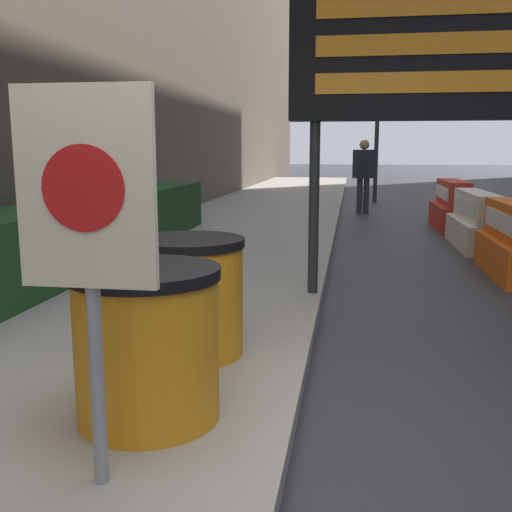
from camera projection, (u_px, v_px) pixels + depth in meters
The scene contains 12 objects.
ground_plane at pixel (284, 488), 2.73m from camera, with size 120.00×120.00×0.00m, color #2D2D33.
hedge_strip at pixel (94, 229), 7.65m from camera, with size 0.90×7.60×0.80m.
barrel_drum_foreground at pixel (147, 343), 3.10m from camera, with size 0.77×0.77×0.81m.
barrel_drum_middle at pixel (189, 296), 4.10m from camera, with size 0.77×0.77×0.81m.
warning_sign at pixel (87, 219), 2.34m from camera, with size 0.56×0.08×1.65m.
message_board at pixel (426, 45), 5.37m from camera, with size 2.57×0.36×3.19m.
jersey_barrier_orange_far at pixel (512, 244), 7.21m from camera, with size 0.51×1.79×0.90m.
jersey_barrier_white at pixel (475, 223), 9.35m from camera, with size 0.60×2.01×0.88m.
jersey_barrier_red_striped at pixel (452, 208), 11.55m from camera, with size 0.64×1.88×0.94m.
traffic_cone_mid at pixel (460, 221), 10.51m from camera, with size 0.33×0.33×0.58m.
traffic_light_near_curb at pixel (378, 92), 16.83m from camera, with size 0.28×0.44×4.30m.
pedestrian_passerby at pixel (364, 170), 14.26m from camera, with size 0.53×0.48×1.75m.
Camera 1 is at (0.27, -2.49, 1.52)m, focal length 42.00 mm.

